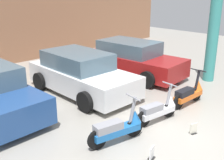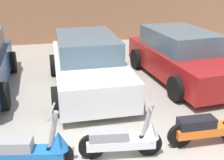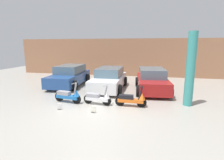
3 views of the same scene
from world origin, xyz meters
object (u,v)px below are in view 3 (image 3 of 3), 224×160
at_px(scooter_front_left, 69,95).
at_px(placard_near_left_scooter, 60,107).
at_px(car_rear_right, 152,80).
at_px(placard_near_right_scooter, 93,110).
at_px(car_rear_left, 70,76).
at_px(support_column_side, 190,70).
at_px(scooter_front_center, 132,99).
at_px(car_rear_center, 109,79).
at_px(scooter_front_right, 98,98).

bearing_deg(scooter_front_left, placard_near_left_scooter, -78.77).
height_order(car_rear_right, placard_near_left_scooter, car_rear_right).
bearing_deg(scooter_front_left, placard_near_right_scooter, -21.93).
bearing_deg(placard_near_left_scooter, car_rear_left, 109.38).
relative_size(placard_near_left_scooter, support_column_side, 0.08).
distance_m(scooter_front_center, car_rear_center, 3.43).
xyz_separation_m(scooter_front_right, car_rear_right, (2.46, 3.11, 0.30)).
height_order(scooter_front_right, placard_near_right_scooter, scooter_front_right).
distance_m(car_rear_left, car_rear_center, 2.92).
bearing_deg(placard_near_left_scooter, scooter_front_left, 90.39).
height_order(car_rear_left, car_rear_center, car_rear_left).
bearing_deg(scooter_front_left, car_rear_left, 124.76).
bearing_deg(scooter_front_center, car_rear_center, 120.62).
distance_m(scooter_front_right, placard_near_right_scooter, 1.01).
distance_m(scooter_front_right, car_rear_center, 3.03).
height_order(scooter_front_right, car_rear_left, car_rear_left).
relative_size(car_rear_right, placard_near_right_scooter, 15.60).
bearing_deg(scooter_front_right, placard_near_left_scooter, -140.33).
height_order(scooter_front_right, placard_near_left_scooter, scooter_front_right).
distance_m(scooter_front_center, car_rear_left, 5.73).
distance_m(car_rear_left, placard_near_right_scooter, 5.46).
xyz_separation_m(car_rear_center, car_rear_right, (2.60, 0.10, 0.00)).
distance_m(scooter_front_left, placard_near_left_scooter, 0.96).
relative_size(scooter_front_center, placard_near_left_scooter, 5.42).
height_order(scooter_front_right, support_column_side, support_column_side).
relative_size(scooter_front_center, placard_near_right_scooter, 5.42).
xyz_separation_m(car_rear_right, support_column_side, (1.56, -2.39, 1.01)).
bearing_deg(scooter_front_left, support_column_side, 18.35).
bearing_deg(car_rear_center, support_column_side, 61.57).
bearing_deg(scooter_front_center, car_rear_left, 143.98).
height_order(placard_near_left_scooter, support_column_side, support_column_side).
height_order(scooter_front_left, car_rear_left, car_rear_left).
bearing_deg(placard_near_right_scooter, scooter_front_right, 93.31).
bearing_deg(support_column_side, car_rear_left, 158.53).
relative_size(scooter_front_left, placard_near_right_scooter, 5.49).
bearing_deg(support_column_side, placard_near_right_scooter, -156.71).
relative_size(scooter_front_left, car_rear_left, 0.35).
xyz_separation_m(car_rear_left, placard_near_left_scooter, (1.55, -4.42, -0.54)).
bearing_deg(scooter_front_left, car_rear_center, 77.06).
height_order(scooter_front_left, car_rear_right, car_rear_right).
relative_size(car_rear_right, placard_near_left_scooter, 15.60).
bearing_deg(car_rear_right, scooter_front_center, -21.39).
bearing_deg(scooter_front_right, scooter_front_center, 8.56).
height_order(car_rear_right, placard_near_right_scooter, car_rear_right).
bearing_deg(placard_near_left_scooter, car_rear_center, 71.47).
height_order(scooter_front_left, support_column_side, support_column_side).
distance_m(car_rear_center, support_column_side, 4.86).
distance_m(scooter_front_right, scooter_front_center, 1.54).
distance_m(car_rear_center, placard_near_right_scooter, 4.04).
bearing_deg(car_rear_right, scooter_front_right, -43.09).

